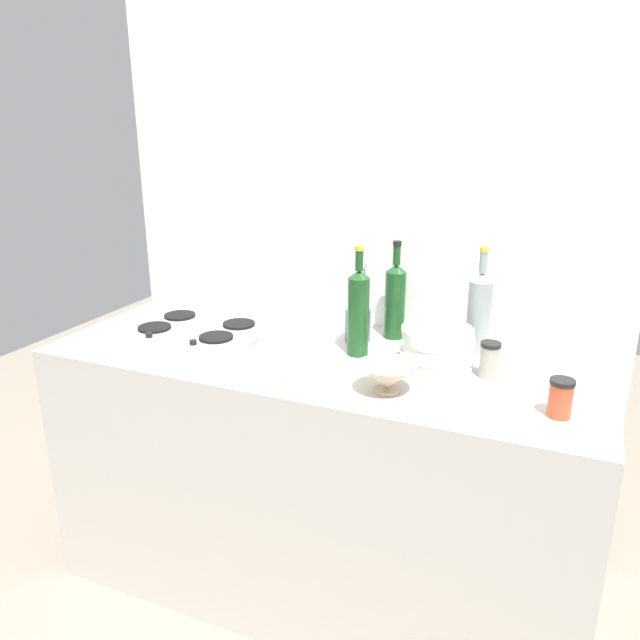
% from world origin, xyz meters
% --- Properties ---
extents(ground_plane, '(6.00, 6.00, 0.00)m').
position_xyz_m(ground_plane, '(0.00, 0.00, 0.00)').
color(ground_plane, gray).
rests_on(ground_plane, ground).
extents(counter_block, '(1.80, 0.70, 0.90)m').
position_xyz_m(counter_block, '(0.00, 0.00, 0.45)').
color(counter_block, beige).
rests_on(counter_block, ground).
extents(backsplash_panel, '(1.90, 0.06, 2.13)m').
position_xyz_m(backsplash_panel, '(0.00, 0.38, 1.06)').
color(backsplash_panel, white).
rests_on(backsplash_panel, ground).
extents(stovetop_hob, '(0.51, 0.34, 0.04)m').
position_xyz_m(stovetop_hob, '(-0.49, 0.02, 0.91)').
color(stovetop_hob, '#B2B2B7').
rests_on(stovetop_hob, counter_block).
extents(plate_stack, '(0.23, 0.23, 0.13)m').
position_xyz_m(plate_stack, '(0.38, 0.05, 0.96)').
color(plate_stack, white).
rests_on(plate_stack, counter_block).
extents(wine_bottle_leftmost, '(0.07, 0.07, 0.35)m').
position_xyz_m(wine_bottle_leftmost, '(0.17, 0.26, 1.04)').
color(wine_bottle_leftmost, '#19471E').
rests_on(wine_bottle_leftmost, counter_block).
extents(wine_bottle_mid_left, '(0.07, 0.07, 0.36)m').
position_xyz_m(wine_bottle_mid_left, '(0.11, 0.05, 1.05)').
color(wine_bottle_mid_left, '#19471E').
rests_on(wine_bottle_mid_left, counter_block).
extents(wine_bottle_mid_right, '(0.08, 0.08, 0.35)m').
position_xyz_m(wine_bottle_mid_right, '(0.47, 0.23, 1.04)').
color(wine_bottle_mid_right, gray).
rests_on(wine_bottle_mid_right, counter_block).
extents(mixing_bowl, '(0.17, 0.17, 0.08)m').
position_xyz_m(mixing_bowl, '(0.29, -0.19, 0.95)').
color(mixing_bowl, beige).
rests_on(mixing_bowl, counter_block).
extents(butter_dish, '(0.16, 0.10, 0.05)m').
position_xyz_m(butter_dish, '(0.08, -0.21, 0.93)').
color(butter_dish, silver).
rests_on(butter_dish, counter_block).
extents(utensil_crock, '(0.09, 0.09, 0.29)m').
position_xyz_m(utensil_crock, '(0.07, 0.18, 0.97)').
color(utensil_crock, slate).
rests_on(utensil_crock, counter_block).
extents(condiment_jar_front, '(0.06, 0.06, 0.11)m').
position_xyz_m(condiment_jar_front, '(0.54, 0.03, 0.96)').
color(condiment_jar_front, '#9E998C').
rests_on(condiment_jar_front, counter_block).
extents(condiment_jar_rear, '(0.06, 0.06, 0.10)m').
position_xyz_m(condiment_jar_rear, '(0.75, -0.16, 0.95)').
color(condiment_jar_rear, '#C64C2D').
rests_on(condiment_jar_rear, counter_block).
extents(condiment_jar_spare, '(0.06, 0.06, 0.08)m').
position_xyz_m(condiment_jar_spare, '(0.28, 0.23, 0.94)').
color(condiment_jar_spare, gold).
rests_on(condiment_jar_spare, counter_block).
extents(cutting_board, '(0.28, 0.22, 0.02)m').
position_xyz_m(cutting_board, '(-0.09, -0.04, 0.91)').
color(cutting_board, silver).
rests_on(cutting_board, counter_block).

